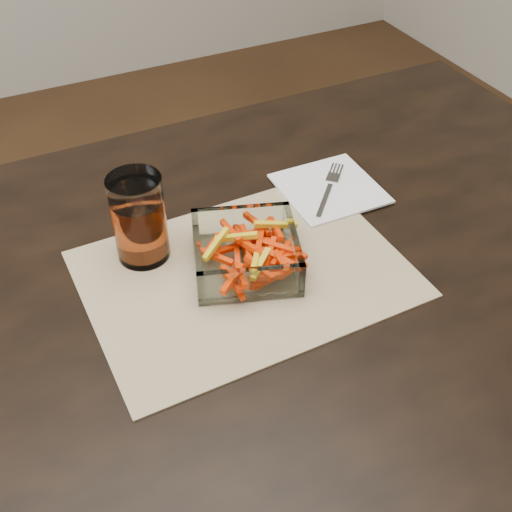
% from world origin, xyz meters
% --- Properties ---
extents(dining_table, '(1.60, 0.90, 0.75)m').
position_xyz_m(dining_table, '(0.00, 0.00, 0.66)').
color(dining_table, black).
rests_on(dining_table, ground).
extents(placemat, '(0.46, 0.34, 0.00)m').
position_xyz_m(placemat, '(0.10, 0.00, 0.75)').
color(placemat, tan).
rests_on(placemat, dining_table).
extents(glass_bowl, '(0.19, 0.19, 0.06)m').
position_xyz_m(glass_bowl, '(0.11, 0.01, 0.78)').
color(glass_bowl, white).
rests_on(glass_bowl, placemat).
extents(tumbler, '(0.08, 0.08, 0.14)m').
position_xyz_m(tumbler, '(-0.02, 0.11, 0.82)').
color(tumbler, white).
rests_on(tumbler, placemat).
extents(napkin, '(0.16, 0.16, 0.00)m').
position_xyz_m(napkin, '(0.31, 0.13, 0.76)').
color(napkin, white).
rests_on(napkin, placemat).
extents(fork, '(0.12, 0.13, 0.00)m').
position_xyz_m(fork, '(0.31, 0.12, 0.76)').
color(fork, silver).
rests_on(fork, napkin).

